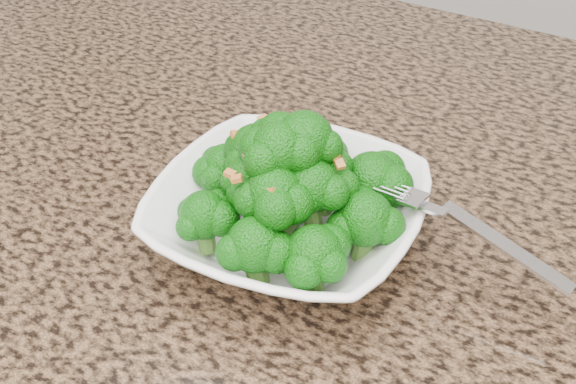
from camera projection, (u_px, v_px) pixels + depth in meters
The scene contains 5 objects.
granite_counter at pixel (227, 253), 0.59m from camera, with size 1.64×1.04×0.03m, color brown.
bowl at pixel (288, 216), 0.57m from camera, with size 0.21×0.21×0.05m, color white.
broccoli_pile at pixel (288, 148), 0.53m from camera, with size 0.18×0.18×0.08m, color #0F650B, non-canonical shape.
garlic_topping at pixel (288, 99), 0.50m from camera, with size 0.11×0.11×0.01m, color #C0722E, non-canonical shape.
fork at pixel (438, 211), 0.52m from camera, with size 0.17×0.03×0.01m, color silver, non-canonical shape.
Camera 1 is at (0.27, -0.05, 1.29)m, focal length 45.00 mm.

